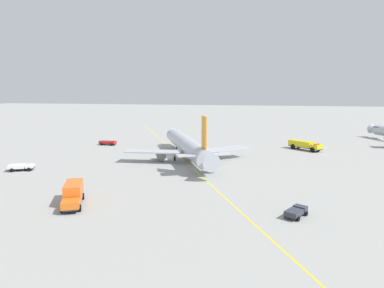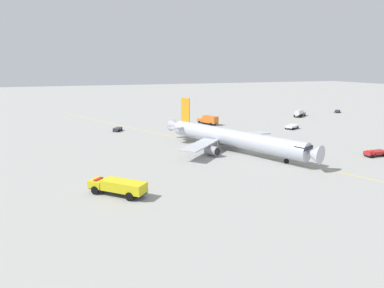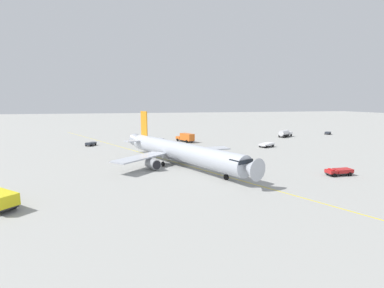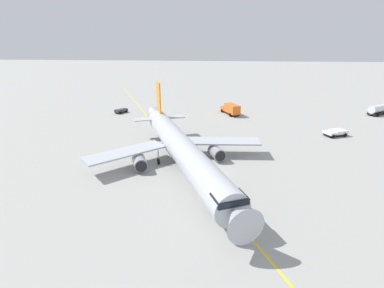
{
  "view_description": "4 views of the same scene",
  "coord_description": "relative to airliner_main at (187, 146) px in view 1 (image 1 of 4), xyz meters",
  "views": [
    {
      "loc": [
        23.94,
        -81.76,
        16.94
      ],
      "look_at": [
        5.88,
        2.75,
        3.11
      ],
      "focal_mm": 31.67,
      "sensor_mm": 36.0,
      "label": 1
    },
    {
      "loc": [
        41.1,
        68.64,
        20.32
      ],
      "look_at": [
        15.93,
        -1.19,
        2.63
      ],
      "focal_mm": 30.71,
      "sensor_mm": 36.0,
      "label": 2
    },
    {
      "loc": [
        17.09,
        60.19,
        14.43
      ],
      "look_at": [
        2.78,
        -0.92,
        4.92
      ],
      "focal_mm": 26.39,
      "sensor_mm": 36.0,
      "label": 3
    },
    {
      "loc": [
        -0.99,
        40.53,
        19.29
      ],
      "look_at": [
        3.64,
        -1.42,
        3.85
      ],
      "focal_mm": 25.7,
      "sensor_mm": 36.0,
      "label": 4
    }
  ],
  "objects": [
    {
      "name": "taxiway_centreline",
      "position": [
        -1.72,
        0.41,
        -3.14
      ],
      "size": [
        80.14,
        162.22,
        0.01
      ],
      "rotation": [
        0.0,
        0.0,
        2.03
      ],
      "color": "yellow",
      "rests_on": "ground_plane"
    },
    {
      "name": "catering_truck_truck",
      "position": [
        -9.24,
        -36.45,
        -1.48
      ],
      "size": [
        5.72,
        8.47,
        3.1
      ],
      "rotation": [
        0.0,
        0.0,
        5.16
      ],
      "color": "#232326",
      "rests_on": "ground_plane"
    },
    {
      "name": "ground_plane",
      "position": [
        -5.61,
        1.39,
        -3.14
      ],
      "size": [
        600.0,
        600.0,
        0.0
      ],
      "primitive_type": "plane",
      "color": "#9E9E99"
    },
    {
      "name": "ops_pickup_truck",
      "position": [
        -29.01,
        15.66,
        -2.33
      ],
      "size": [
        5.18,
        2.29,
        1.41
      ],
      "rotation": [
        0.0,
        0.0,
        6.28
      ],
      "color": "#232326",
      "rests_on": "ground_plane"
    },
    {
      "name": "airliner_main",
      "position": [
        0.0,
        0.0,
        0.0
      ],
      "size": [
        28.86,
        42.03,
        11.83
      ],
      "rotation": [
        0.0,
        0.0,
        2.0
      ],
      "color": "#B2B7C1",
      "rests_on": "ground_plane"
    },
    {
      "name": "fire_tender_truck",
      "position": [
        29.79,
        19.33,
        -1.61
      ],
      "size": [
        9.03,
        8.71,
        2.5
      ],
      "rotation": [
        0.0,
        0.0,
        5.53
      ],
      "color": "#232326",
      "rests_on": "ground_plane"
    },
    {
      "name": "baggage_truck_truck",
      "position": [
        22.96,
        -34.86,
        -2.43
      ],
      "size": [
        3.4,
        4.2,
        1.22
      ],
      "rotation": [
        0.0,
        0.0,
        1.06
      ],
      "color": "#232326",
      "rests_on": "ground_plane"
    },
    {
      "name": "pushback_tug_truck",
      "position": [
        -31.97,
        -19.34,
        -2.33
      ],
      "size": [
        5.51,
        4.4,
        1.3
      ],
      "rotation": [
        0.0,
        0.0,
        0.45
      ],
      "color": "#232326",
      "rests_on": "ground_plane"
    }
  ]
}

